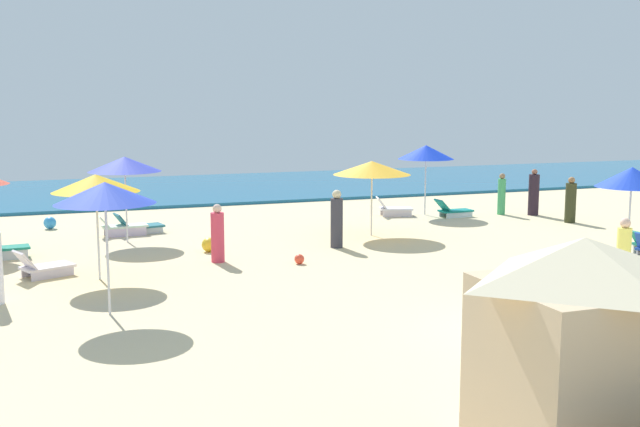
# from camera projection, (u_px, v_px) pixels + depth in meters

# --- Properties ---
(ground_plane) EXTENTS (60.00, 60.00, 0.00)m
(ground_plane) POSITION_uv_depth(u_px,v_px,m) (569.00, 337.00, 13.73)
(ground_plane) COLOR beige
(ocean) EXTENTS (60.00, 11.37, 0.12)m
(ocean) POSITION_uv_depth(u_px,v_px,m) (238.00, 187.00, 36.31)
(ocean) COLOR #18608C
(ocean) RESTS_ON ground_plane
(cabana_0) EXTENTS (2.26, 2.13, 2.62)m
(cabana_0) POSITION_uv_depth(u_px,v_px,m) (580.00, 343.00, 9.09)
(cabana_0) COLOR #D2B087
(cabana_0) RESTS_ON ground_plane
(umbrella_0) EXTENTS (1.82, 1.82, 2.46)m
(umbrella_0) POSITION_uv_depth(u_px,v_px,m) (632.00, 177.00, 19.78)
(umbrella_0) COLOR silver
(umbrella_0) RESTS_ON ground_plane
(umbrella_2) EXTENTS (2.00, 2.00, 2.47)m
(umbrella_2) POSITION_uv_depth(u_px,v_px,m) (96.00, 183.00, 17.76)
(umbrella_2) COLOR silver
(umbrella_2) RESTS_ON ground_plane
(lounge_chair_2_0) EXTENTS (1.44, 1.11, 0.69)m
(lounge_chair_2_0) POSITION_uv_depth(u_px,v_px,m) (43.00, 266.00, 18.29)
(lounge_chair_2_0) COLOR silver
(lounge_chair_2_0) RESTS_ON ground_plane
(umbrella_4) EXTENTS (2.10, 2.10, 2.52)m
(umbrella_4) POSITION_uv_depth(u_px,v_px,m) (125.00, 164.00, 22.43)
(umbrella_4) COLOR silver
(umbrella_4) RESTS_ON ground_plane
(lounge_chair_4_0) EXTENTS (1.57, 0.93, 0.68)m
(lounge_chair_4_0) POSITION_uv_depth(u_px,v_px,m) (138.00, 226.00, 24.14)
(lounge_chair_4_0) COLOR silver
(lounge_chair_4_0) RESTS_ON ground_plane
(lounge_chair_4_1) EXTENTS (1.50, 0.65, 0.66)m
(lounge_chair_4_1) POSITION_uv_depth(u_px,v_px,m) (122.00, 227.00, 23.80)
(lounge_chair_4_1) COLOR silver
(lounge_chair_4_1) RESTS_ON ground_plane
(umbrella_5) EXTENTS (2.37, 2.37, 2.30)m
(umbrella_5) POSITION_uv_depth(u_px,v_px,m) (372.00, 168.00, 23.56)
(umbrella_5) COLOR silver
(umbrella_5) RESTS_ON ground_plane
(umbrella_6) EXTENTS (2.01, 2.01, 2.52)m
(umbrella_6) POSITION_uv_depth(u_px,v_px,m) (426.00, 152.00, 27.73)
(umbrella_6) COLOR silver
(umbrella_6) RESTS_ON ground_plane
(lounge_chair_6_0) EXTENTS (1.40, 0.96, 0.69)m
(lounge_chair_6_0) POSITION_uv_depth(u_px,v_px,m) (393.00, 208.00, 27.74)
(lounge_chair_6_0) COLOR silver
(lounge_chair_6_0) RESTS_ON ground_plane
(lounge_chair_6_1) EXTENTS (1.36, 0.62, 0.66)m
(lounge_chair_6_1) POSITION_uv_depth(u_px,v_px,m) (453.00, 210.00, 27.50)
(lounge_chair_6_1) COLOR silver
(lounge_chair_6_1) RESTS_ON ground_plane
(umbrella_7) EXTENTS (1.93, 1.93, 2.62)m
(umbrella_7) POSITION_uv_depth(u_px,v_px,m) (105.00, 193.00, 14.80)
(umbrella_7) COLOR silver
(umbrella_7) RESTS_ON ground_plane
(beachgoer_0) EXTENTS (0.52, 0.52, 1.56)m
(beachgoer_0) POSITION_uv_depth(u_px,v_px,m) (571.00, 202.00, 26.23)
(beachgoer_0) COLOR #33351D
(beachgoer_0) RESTS_ON ground_plane
(beachgoer_1) EXTENTS (0.47, 0.47, 1.51)m
(beachgoer_1) POSITION_uv_depth(u_px,v_px,m) (218.00, 235.00, 19.91)
(beachgoer_1) COLOR #DA3C54
(beachgoer_1) RESTS_ON ground_plane
(beachgoer_2) EXTENTS (0.53, 0.53, 1.67)m
(beachgoer_2) POSITION_uv_depth(u_px,v_px,m) (534.00, 194.00, 27.89)
(beachgoer_2) COLOR #2A1D28
(beachgoer_2) RESTS_ON ground_plane
(beachgoer_4) EXTENTS (0.40, 0.40, 1.50)m
(beachgoer_4) POSITION_uv_depth(u_px,v_px,m) (502.00, 195.00, 28.05)
(beachgoer_4) COLOR #43A963
(beachgoer_4) RESTS_ON ground_plane
(beachgoer_5) EXTENTS (0.44, 0.44, 1.57)m
(beachgoer_5) POSITION_uv_depth(u_px,v_px,m) (623.00, 254.00, 17.25)
(beachgoer_5) COLOR #F9EC66
(beachgoer_5) RESTS_ON ground_plane
(beachgoer_6) EXTENTS (0.38, 0.38, 1.65)m
(beachgoer_6) POSITION_uv_depth(u_px,v_px,m) (337.00, 221.00, 21.83)
(beachgoer_6) COLOR #37353F
(beachgoer_6) RESTS_ON ground_plane
(beach_ball_0) EXTENTS (0.40, 0.40, 0.40)m
(beach_ball_0) POSITION_uv_depth(u_px,v_px,m) (209.00, 245.00, 21.28)
(beach_ball_0) COLOR yellow
(beach_ball_0) RESTS_ON ground_plane
(beach_ball_1) EXTENTS (0.40, 0.40, 0.40)m
(beach_ball_1) POSITION_uv_depth(u_px,v_px,m) (50.00, 223.00, 25.01)
(beach_ball_1) COLOR #3294DB
(beach_ball_1) RESTS_ON ground_plane
(beach_ball_2) EXTENTS (0.26, 0.26, 0.26)m
(beach_ball_2) POSITION_uv_depth(u_px,v_px,m) (299.00, 259.00, 19.74)
(beach_ball_2) COLOR #F4462D
(beach_ball_2) RESTS_ON ground_plane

